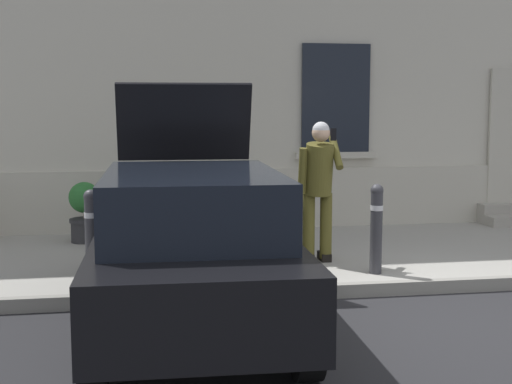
{
  "coord_description": "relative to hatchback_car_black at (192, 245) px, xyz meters",
  "views": [
    {
      "loc": [
        -2.73,
        -6.37,
        2.09
      ],
      "look_at": [
        -1.39,
        1.6,
        1.1
      ],
      "focal_mm": 49.8,
      "sensor_mm": 36.0,
      "label": 1
    }
  ],
  "objects": [
    {
      "name": "ground_plane",
      "position": [
        2.24,
        -0.13,
        -0.8
      ],
      "size": [
        80.0,
        80.0,
        0.0
      ],
      "primitive_type": "plane",
      "color": "#232326"
    },
    {
      "name": "sidewalk",
      "position": [
        2.24,
        2.67,
        -0.72
      ],
      "size": [
        24.0,
        3.6,
        0.15
      ],
      "primitive_type": "cube",
      "color": "#99968E",
      "rests_on": "ground"
    },
    {
      "name": "curb_edge",
      "position": [
        2.24,
        0.81,
        -0.72
      ],
      "size": [
        24.0,
        0.12,
        0.15
      ],
      "primitive_type": "cube",
      "color": "gray",
      "rests_on": "ground"
    },
    {
      "name": "building_facade",
      "position": [
        2.25,
        5.16,
        2.93
      ],
      "size": [
        24.0,
        1.52,
        7.5
      ],
      "color": "beige",
      "rests_on": "ground"
    },
    {
      "name": "hatchback_car_black",
      "position": [
        0.0,
        0.0,
        0.0
      ],
      "size": [
        1.89,
        4.11,
        2.34
      ],
      "color": "black",
      "rests_on": "ground"
    },
    {
      "name": "bollard_near_person",
      "position": [
        2.22,
        1.22,
        -0.09
      ],
      "size": [
        0.15,
        0.15,
        1.04
      ],
      "color": "#333338",
      "rests_on": "sidewalk"
    },
    {
      "name": "bollard_far_left",
      "position": [
        -0.99,
        1.22,
        -0.09
      ],
      "size": [
        0.15,
        0.15,
        1.04
      ],
      "color": "#333338",
      "rests_on": "sidewalk"
    },
    {
      "name": "person_on_phone",
      "position": [
        1.7,
        1.9,
        0.35
      ],
      "size": [
        0.51,
        0.5,
        1.74
      ],
      "rotation": [
        0.0,
        0.0,
        -0.06
      ],
      "color": "#514C1E",
      "rests_on": "sidewalk"
    },
    {
      "name": "planter_charcoal",
      "position": [
        -1.23,
        3.75,
        -0.19
      ],
      "size": [
        0.44,
        0.44,
        0.86
      ],
      "color": "#2D2D30",
      "rests_on": "sidewalk"
    },
    {
      "name": "planter_olive",
      "position": [
        0.63,
        4.04,
        -0.19
      ],
      "size": [
        0.44,
        0.44,
        0.86
      ],
      "color": "#606B38",
      "rests_on": "sidewalk"
    }
  ]
}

